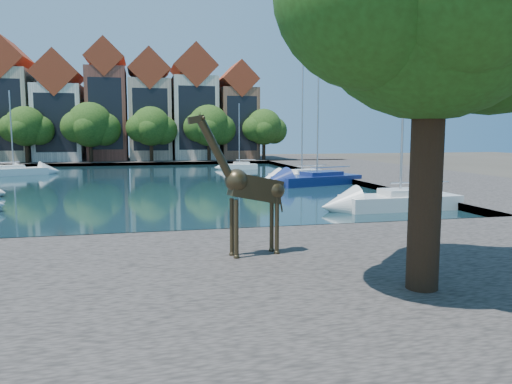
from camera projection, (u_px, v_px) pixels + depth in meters
ground at (127, 245)px, 19.78m from camera, size 160.00×160.00×0.00m
water_basin at (135, 184)px, 43.00m from camera, size 38.00×50.00×0.08m
near_quay at (120, 294)px, 12.97m from camera, size 50.00×14.00×0.50m
far_quay at (137, 161)px, 73.94m from camera, size 60.00×16.00×0.50m
right_quay at (398, 176)px, 48.53m from camera, size 14.00×52.00×0.50m
townhouse_west_mid at (10, 105)px, 69.21m from camera, size 5.94×9.18×16.79m
townhouse_west_inner at (60, 112)px, 70.76m from camera, size 6.43×9.18×15.15m
townhouse_center at (107, 105)px, 72.08m from camera, size 5.44×9.18×16.93m
townhouse_east_inner at (150, 110)px, 73.49m from camera, size 5.94×9.18×15.79m
townhouse_east_mid at (194, 108)px, 74.89m from camera, size 6.43×9.18×16.65m
townhouse_east_end at (236, 115)px, 76.45m from camera, size 5.44×9.18×14.43m
far_tree_west at (26, 128)px, 64.95m from camera, size 6.76×5.20×7.36m
far_tree_mid_west at (91, 126)px, 66.71m from camera, size 7.80×6.00×8.00m
far_tree_mid_east at (152, 127)px, 68.50m from camera, size 7.02×5.40×7.52m
far_tree_east at (210, 127)px, 70.27m from camera, size 7.54×5.80×7.84m
far_tree_far_east at (264, 128)px, 72.06m from camera, size 6.76×5.20×7.36m
giraffe_statue at (249, 188)px, 15.85m from camera, size 3.12×0.92×4.47m
sailboat_left_d at (14, 170)px, 50.87m from camera, size 6.64×4.53×8.56m
sailboat_right_a at (400, 198)px, 28.48m from camera, size 6.76×2.52×10.16m
sailboat_right_b at (317, 178)px, 41.92m from camera, size 7.98×4.73×12.05m
sailboat_right_c at (302, 175)px, 45.12m from camera, size 6.21×3.64×10.45m
sailboat_right_d at (239, 165)px, 59.48m from camera, size 4.22×1.57×7.79m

